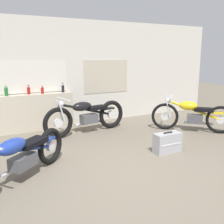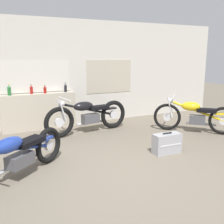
{
  "view_description": "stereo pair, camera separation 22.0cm",
  "coord_description": "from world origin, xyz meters",
  "px_view_note": "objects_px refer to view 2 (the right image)",
  "views": [
    {
      "loc": [
        -1.99,
        -3.23,
        1.87
      ],
      "look_at": [
        0.5,
        1.53,
        0.7
      ],
      "focal_mm": 42.0,
      "sensor_mm": 36.0,
      "label": 1
    },
    {
      "loc": [
        -1.79,
        -3.33,
        1.87
      ],
      "look_at": [
        0.5,
        1.53,
        0.7
      ],
      "focal_mm": 42.0,
      "sensor_mm": 36.0,
      "label": 2
    }
  ],
  "objects_px": {
    "bottle_center": "(45,90)",
    "motorcycle_blue": "(16,156)",
    "bottle_leftmost": "(9,90)",
    "motorcycle_yellow": "(195,115)",
    "motorcycle_black": "(88,116)",
    "bottle_right_center": "(65,88)",
    "bottle_left_center": "(31,90)",
    "hard_case_silver": "(167,143)"
  },
  "relations": [
    {
      "from": "motorcycle_blue",
      "to": "bottle_leftmost",
      "type": "bearing_deg",
      "value": 86.6
    },
    {
      "from": "bottle_center",
      "to": "hard_case_silver",
      "type": "bearing_deg",
      "value": -57.97
    },
    {
      "from": "bottle_center",
      "to": "motorcycle_blue",
      "type": "bearing_deg",
      "value": -110.23
    },
    {
      "from": "motorcycle_yellow",
      "to": "bottle_right_center",
      "type": "bearing_deg",
      "value": 144.41
    },
    {
      "from": "bottle_right_center",
      "to": "hard_case_silver",
      "type": "xyz_separation_m",
      "value": [
        1.2,
        -2.79,
        -0.84
      ]
    },
    {
      "from": "motorcycle_yellow",
      "to": "motorcycle_blue",
      "type": "height_order",
      "value": "motorcycle_yellow"
    },
    {
      "from": "bottle_center",
      "to": "motorcycle_yellow",
      "type": "relative_size",
      "value": 0.13
    },
    {
      "from": "motorcycle_yellow",
      "to": "bottle_center",
      "type": "bearing_deg",
      "value": 149.36
    },
    {
      "from": "motorcycle_black",
      "to": "hard_case_silver",
      "type": "relative_size",
      "value": 3.96
    },
    {
      "from": "bottle_center",
      "to": "motorcycle_yellow",
      "type": "height_order",
      "value": "bottle_center"
    },
    {
      "from": "bottle_right_center",
      "to": "motorcycle_blue",
      "type": "height_order",
      "value": "bottle_right_center"
    },
    {
      "from": "bottle_left_center",
      "to": "bottle_right_center",
      "type": "bearing_deg",
      "value": -2.06
    },
    {
      "from": "bottle_center",
      "to": "hard_case_silver",
      "type": "height_order",
      "value": "bottle_center"
    },
    {
      "from": "motorcycle_blue",
      "to": "motorcycle_black",
      "type": "xyz_separation_m",
      "value": [
        1.85,
        1.92,
        0.03
      ]
    },
    {
      "from": "motorcycle_black",
      "to": "hard_case_silver",
      "type": "distance_m",
      "value": 2.17
    },
    {
      "from": "bottle_leftmost",
      "to": "motorcycle_yellow",
      "type": "height_order",
      "value": "bottle_leftmost"
    },
    {
      "from": "bottle_center",
      "to": "bottle_right_center",
      "type": "xyz_separation_m",
      "value": [
        0.54,
        0.01,
        0.02
      ]
    },
    {
      "from": "motorcycle_blue",
      "to": "hard_case_silver",
      "type": "distance_m",
      "value": 2.76
    },
    {
      "from": "bottle_center",
      "to": "motorcycle_blue",
      "type": "height_order",
      "value": "bottle_center"
    },
    {
      "from": "bottle_leftmost",
      "to": "motorcycle_black",
      "type": "relative_size",
      "value": 0.12
    },
    {
      "from": "motorcycle_blue",
      "to": "motorcycle_black",
      "type": "bearing_deg",
      "value": 46.04
    },
    {
      "from": "bottle_leftmost",
      "to": "motorcycle_black",
      "type": "distance_m",
      "value": 1.97
    },
    {
      "from": "bottle_left_center",
      "to": "bottle_center",
      "type": "bearing_deg",
      "value": -7.79
    },
    {
      "from": "bottle_right_center",
      "to": "motorcycle_blue",
      "type": "distance_m",
      "value": 3.22
    },
    {
      "from": "bottle_right_center",
      "to": "motorcycle_black",
      "type": "height_order",
      "value": "bottle_right_center"
    },
    {
      "from": "bottle_leftmost",
      "to": "motorcycle_black",
      "type": "bearing_deg",
      "value": -25.95
    },
    {
      "from": "bottle_leftmost",
      "to": "motorcycle_blue",
      "type": "relative_size",
      "value": 0.16
    },
    {
      "from": "bottle_right_center",
      "to": "bottle_left_center",
      "type": "bearing_deg",
      "value": 177.94
    },
    {
      "from": "bottle_center",
      "to": "motorcycle_blue",
      "type": "relative_size",
      "value": 0.12
    },
    {
      "from": "bottle_left_center",
      "to": "bottle_center",
      "type": "height_order",
      "value": "bottle_left_center"
    },
    {
      "from": "motorcycle_blue",
      "to": "motorcycle_black",
      "type": "distance_m",
      "value": 2.67
    },
    {
      "from": "bottle_center",
      "to": "motorcycle_blue",
      "type": "distance_m",
      "value": 2.98
    },
    {
      "from": "bottle_leftmost",
      "to": "motorcycle_black",
      "type": "xyz_separation_m",
      "value": [
        1.69,
        -0.82,
        -0.61
      ]
    },
    {
      "from": "motorcycle_blue",
      "to": "motorcycle_black",
      "type": "height_order",
      "value": "motorcycle_black"
    },
    {
      "from": "bottle_leftmost",
      "to": "motorcycle_yellow",
      "type": "bearing_deg",
      "value": -25.11
    },
    {
      "from": "bottle_leftmost",
      "to": "bottle_right_center",
      "type": "bearing_deg",
      "value": 0.6
    },
    {
      "from": "bottle_left_center",
      "to": "bottle_right_center",
      "type": "xyz_separation_m",
      "value": [
        0.86,
        -0.03,
        0.01
      ]
    },
    {
      "from": "bottle_leftmost",
      "to": "bottle_left_center",
      "type": "bearing_deg",
      "value": 4.98
    },
    {
      "from": "bottle_left_center",
      "to": "motorcycle_blue",
      "type": "bearing_deg",
      "value": -103.81
    },
    {
      "from": "bottle_left_center",
      "to": "bottle_leftmost",
      "type": "bearing_deg",
      "value": -175.02
    },
    {
      "from": "bottle_right_center",
      "to": "motorcycle_yellow",
      "type": "distance_m",
      "value": 3.35
    },
    {
      "from": "bottle_left_center",
      "to": "hard_case_silver",
      "type": "height_order",
      "value": "bottle_left_center"
    }
  ]
}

